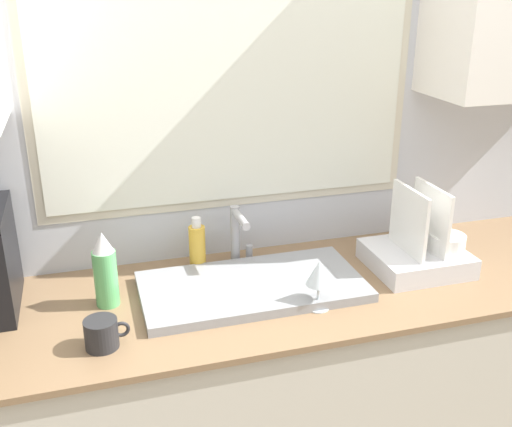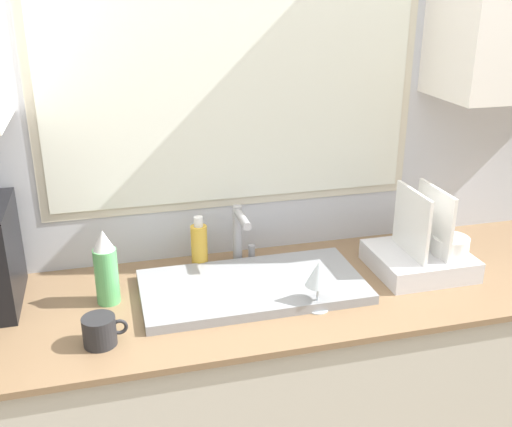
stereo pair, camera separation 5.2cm
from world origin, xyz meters
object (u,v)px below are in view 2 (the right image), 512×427
at_px(soap_bottle, 199,246).
at_px(mug_near_sink, 100,331).
at_px(dish_rack, 423,254).
at_px(faucet, 240,232).
at_px(wine_glass, 318,275).
at_px(spray_bottle, 106,268).

bearing_deg(soap_bottle, mug_near_sink, -131.18).
bearing_deg(dish_rack, soap_bottle, 163.93).
bearing_deg(faucet, dish_rack, -18.43).
height_order(soap_bottle, wine_glass, soap_bottle).
distance_m(dish_rack, mug_near_sink, 1.07).
bearing_deg(spray_bottle, dish_rack, -2.85).
xyz_separation_m(dish_rack, soap_bottle, (-0.72, 0.21, 0.02)).
bearing_deg(dish_rack, spray_bottle, 177.15).
relative_size(spray_bottle, wine_glass, 1.53).
xyz_separation_m(spray_bottle, wine_glass, (0.60, -0.20, -0.00)).
height_order(soap_bottle, mug_near_sink, soap_bottle).
bearing_deg(wine_glass, faucet, 114.19).
relative_size(spray_bottle, mug_near_sink, 1.96).
xyz_separation_m(dish_rack, spray_bottle, (-1.03, 0.05, 0.05)).
height_order(dish_rack, spray_bottle, dish_rack).
relative_size(faucet, soap_bottle, 1.12).
height_order(dish_rack, soap_bottle, dish_rack).
relative_size(faucet, mug_near_sink, 1.73).
height_order(faucet, wine_glass, faucet).
distance_m(dish_rack, spray_bottle, 1.03).
relative_size(mug_near_sink, wine_glass, 0.78).
relative_size(soap_bottle, mug_near_sink, 1.55).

